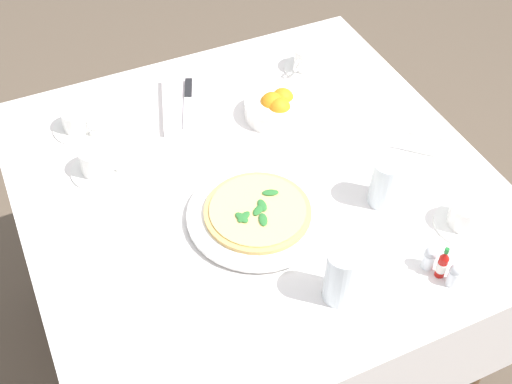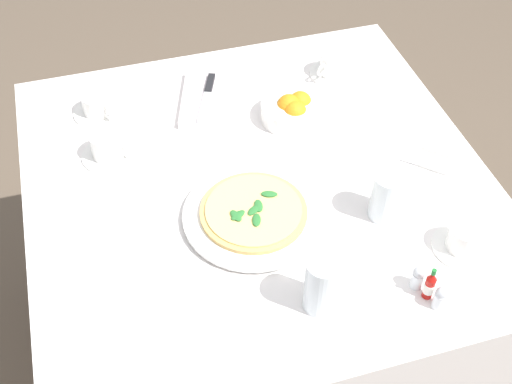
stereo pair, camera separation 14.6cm
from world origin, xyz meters
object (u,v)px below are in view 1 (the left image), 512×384
Objects in this scene: hot_sauce_bottle at (442,264)px; coffee_cup_right_edge at (467,216)px; coffee_cup_near_right at (78,121)px; pizza at (258,211)px; salt_shaker at (454,276)px; menu_card at (426,145)px; pizza_plate at (258,215)px; water_glass_left_edge at (386,185)px; dinner_knife at (188,101)px; pepper_shaker at (429,259)px; water_glass_back_corner at (342,278)px; citrus_bowl at (276,107)px; napkin_folded at (188,104)px; coffee_cup_far_right at (308,60)px; coffee_cup_center_back at (97,162)px.

coffee_cup_right_edge is at bearing 124.75° from hot_sauce_bottle.
pizza is at bearing 31.32° from coffee_cup_near_right.
salt_shaker is 0.84× the size of menu_card.
water_glass_left_edge reaches higher than pizza_plate.
pepper_shaker is at bearing 43.01° from dinner_knife.
water_glass_back_corner is 0.86× the size of citrus_bowl.
menu_card is at bearing 59.12° from coffee_cup_near_right.
coffee_cup_near_right is 0.49m from citrus_bowl.
hot_sauce_bottle is (0.71, 0.27, 0.02)m from napkin_folded.
hot_sauce_bottle is 1.48× the size of salt_shaker.
coffee_cup_far_right is 1.01× the size of water_glass_back_corner.
pizza is at bearing 17.71° from napkin_folded.
napkin_folded is at bearing 116.28° from coffee_cup_center_back.
coffee_cup_near_right is at bearing -134.14° from coffee_cup_right_edge.
coffee_cup_far_right is 0.75m from water_glass_back_corner.
coffee_cup_near_right is at bearing -108.64° from citrus_bowl.
salt_shaker is (0.62, 0.09, -0.00)m from citrus_bowl.
coffee_cup_right_edge is 0.87× the size of citrus_bowl.
pizza is at bearing -38.59° from coffee_cup_far_right.
coffee_cup_right_edge is 0.18m from water_glass_left_edge.
napkin_folded is at bearing -86.50° from coffee_cup_far_right.
water_glass_back_corner reaches higher than salt_shaker.
pizza_plate is 2.37× the size of coffee_cup_near_right.
coffee_cup_center_back is 0.63m from water_glass_back_corner.
coffee_cup_near_right and pepper_shaker have the same top height.
hot_sauce_bottle reaches higher than coffee_cup_far_right.
water_glass_back_corner is 0.47m from menu_card.
pepper_shaker is (0.68, 0.26, 0.02)m from napkin_folded.
dinner_knife is at bearing -174.37° from water_glass_back_corner.
pizza_plate is 2.37× the size of coffee_cup_center_back.
pizza is 0.42m from napkin_folded.
pepper_shaker is (0.56, 0.07, -0.00)m from citrus_bowl.
coffee_cup_right_edge reaches higher than coffee_cup_near_right.
dinner_knife is 0.60m from menu_card.
water_glass_left_edge reaches higher than coffee_cup_near_right.
coffee_cup_center_back is 0.30m from dinner_knife.
water_glass_left_edge is at bearing -8.51° from coffee_cup_far_right.
menu_card is at bearing 146.56° from pepper_shaker.
menu_card reaches higher than salt_shaker.
coffee_cup_center_back reaches higher than coffee_cup_near_right.
coffee_cup_center_back is at bearing -42.22° from dinner_knife.
water_glass_back_corner is at bearing 32.11° from coffee_cup_center_back.
coffee_cup_near_right reaches higher than napkin_folded.
pepper_shaker is at bearing 44.86° from pizza.
coffee_cup_center_back is 2.31× the size of pepper_shaker.
napkin_folded is 3.00× the size of hot_sauce_bottle.
coffee_cup_right_edge reaches higher than pizza.
citrus_bowl is at bearing 71.36° from coffee_cup_near_right.
coffee_cup_near_right is 2.31× the size of salt_shaker.
water_glass_back_corner is (0.25, 0.06, 0.03)m from pizza.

